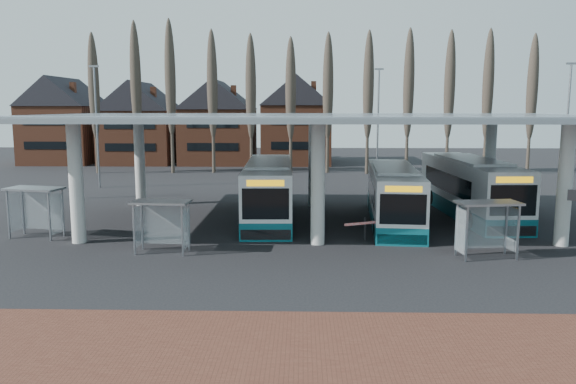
{
  "coord_description": "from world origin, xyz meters",
  "views": [
    {
      "loc": [
        -0.77,
        -24.81,
        6.74
      ],
      "look_at": [
        -1.59,
        7.0,
        1.93
      ],
      "focal_mm": 35.0,
      "sensor_mm": 36.0,
      "label": 1
    }
  ],
  "objects_px": {
    "shelter_1": "(162,215)",
    "bus_1": "(269,191)",
    "bus_2": "(393,196)",
    "bus_3": "(469,188)",
    "shelter_0": "(37,201)",
    "shelter_2": "(486,217)"
  },
  "relations": [
    {
      "from": "bus_1",
      "to": "bus_2",
      "type": "distance_m",
      "value": 7.52
    },
    {
      "from": "bus_1",
      "to": "shelter_1",
      "type": "height_order",
      "value": "bus_1"
    },
    {
      "from": "bus_1",
      "to": "shelter_0",
      "type": "height_order",
      "value": "bus_1"
    },
    {
      "from": "bus_2",
      "to": "shelter_0",
      "type": "xyz_separation_m",
      "value": [
        -19.24,
        -4.43,
        0.34
      ]
    },
    {
      "from": "bus_1",
      "to": "bus_3",
      "type": "xyz_separation_m",
      "value": [
        12.61,
        1.28,
        0.04
      ]
    },
    {
      "from": "shelter_0",
      "to": "bus_2",
      "type": "bearing_deg",
      "value": 24.72
    },
    {
      "from": "bus_1",
      "to": "shelter_0",
      "type": "distance_m",
      "value": 13.05
    },
    {
      "from": "bus_1",
      "to": "bus_3",
      "type": "height_order",
      "value": "bus_3"
    },
    {
      "from": "bus_2",
      "to": "shelter_2",
      "type": "xyz_separation_m",
      "value": [
        2.91,
        -7.9,
        0.3
      ]
    },
    {
      "from": "bus_3",
      "to": "shelter_1",
      "type": "xyz_separation_m",
      "value": [
        -17.1,
        -9.77,
        0.09
      ]
    },
    {
      "from": "bus_3",
      "to": "shelter_2",
      "type": "relative_size",
      "value": 4.46
    },
    {
      "from": "shelter_1",
      "to": "bus_1",
      "type": "bearing_deg",
      "value": 66.29
    },
    {
      "from": "shelter_0",
      "to": "bus_1",
      "type": "bearing_deg",
      "value": 36.99
    },
    {
      "from": "bus_1",
      "to": "bus_3",
      "type": "distance_m",
      "value": 12.67
    },
    {
      "from": "bus_3",
      "to": "shelter_0",
      "type": "relative_size",
      "value": 4.27
    },
    {
      "from": "shelter_0",
      "to": "shelter_2",
      "type": "relative_size",
      "value": 1.05
    },
    {
      "from": "shelter_1",
      "to": "bus_2",
      "type": "bearing_deg",
      "value": 35.83
    },
    {
      "from": "bus_1",
      "to": "bus_2",
      "type": "height_order",
      "value": "bus_1"
    },
    {
      "from": "bus_1",
      "to": "shelter_2",
      "type": "height_order",
      "value": "bus_1"
    },
    {
      "from": "bus_2",
      "to": "shelter_0",
      "type": "height_order",
      "value": "bus_2"
    },
    {
      "from": "bus_1",
      "to": "bus_3",
      "type": "relative_size",
      "value": 0.98
    },
    {
      "from": "shelter_0",
      "to": "bus_3",
      "type": "bearing_deg",
      "value": 27.4
    }
  ]
}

